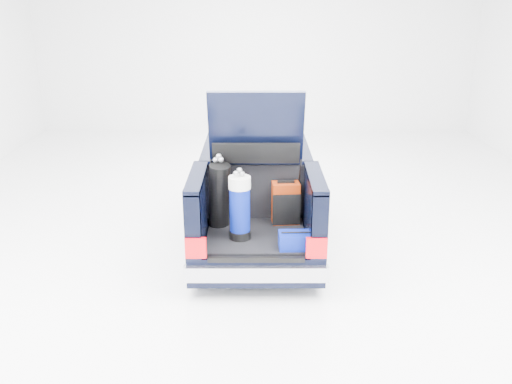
{
  "coord_description": "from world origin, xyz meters",
  "views": [
    {
      "loc": [
        -0.01,
        -8.14,
        3.63
      ],
      "look_at": [
        0.0,
        -0.5,
        0.85
      ],
      "focal_mm": 38.0,
      "sensor_mm": 36.0,
      "label": 1
    }
  ],
  "objects_px": {
    "red_suitcase": "(286,203)",
    "blue_duffel": "(295,240)",
    "blue_golf_bag": "(240,207)",
    "car": "(256,189)",
    "black_golf_bag": "(219,195)"
  },
  "relations": [
    {
      "from": "red_suitcase",
      "to": "black_golf_bag",
      "type": "relative_size",
      "value": 0.6
    },
    {
      "from": "blue_duffel",
      "to": "black_golf_bag",
      "type": "bearing_deg",
      "value": 143.69
    },
    {
      "from": "car",
      "to": "red_suitcase",
      "type": "xyz_separation_m",
      "value": [
        0.41,
        -1.19,
        0.22
      ]
    },
    {
      "from": "car",
      "to": "blue_golf_bag",
      "type": "xyz_separation_m",
      "value": [
        -0.21,
        -1.71,
        0.36
      ]
    },
    {
      "from": "car",
      "to": "red_suitcase",
      "type": "relative_size",
      "value": 7.46
    },
    {
      "from": "car",
      "to": "blue_duffel",
      "type": "height_order",
      "value": "car"
    },
    {
      "from": "car",
      "to": "red_suitcase",
      "type": "height_order",
      "value": "car"
    },
    {
      "from": "car",
      "to": "blue_golf_bag",
      "type": "relative_size",
      "value": 4.82
    },
    {
      "from": "car",
      "to": "blue_golf_bag",
      "type": "bearing_deg",
      "value": -97.08
    },
    {
      "from": "black_golf_bag",
      "to": "blue_golf_bag",
      "type": "bearing_deg",
      "value": -71.92
    },
    {
      "from": "red_suitcase",
      "to": "blue_duffel",
      "type": "height_order",
      "value": "red_suitcase"
    },
    {
      "from": "red_suitcase",
      "to": "blue_duffel",
      "type": "xyz_separation_m",
      "value": [
        0.09,
        -0.81,
        -0.19
      ]
    },
    {
      "from": "red_suitcase",
      "to": "black_golf_bag",
      "type": "xyz_separation_m",
      "value": [
        -0.91,
        -0.13,
        0.17
      ]
    },
    {
      "from": "blue_golf_bag",
      "to": "car",
      "type": "bearing_deg",
      "value": 68.71
    },
    {
      "from": "red_suitcase",
      "to": "black_golf_bag",
      "type": "bearing_deg",
      "value": -176.47
    }
  ]
}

